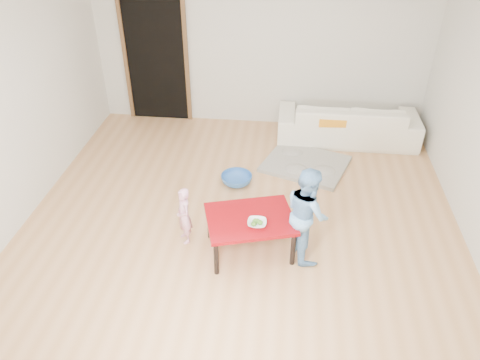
% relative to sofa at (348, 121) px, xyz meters
% --- Properties ---
extents(floor, '(5.00, 5.00, 0.01)m').
position_rel_sofa_xyz_m(floor, '(-1.35, -2.05, -0.30)').
color(floor, tan).
rests_on(floor, ground).
extents(back_wall, '(5.00, 0.02, 2.60)m').
position_rel_sofa_xyz_m(back_wall, '(-1.35, 0.45, 1.00)').
color(back_wall, silver).
rests_on(back_wall, floor).
extents(left_wall, '(0.02, 5.00, 2.60)m').
position_rel_sofa_xyz_m(left_wall, '(-3.85, -2.05, 1.00)').
color(left_wall, silver).
rests_on(left_wall, floor).
extents(doorway, '(1.02, 0.08, 2.11)m').
position_rel_sofa_xyz_m(doorway, '(-2.95, 0.43, 0.73)').
color(doorway, brown).
rests_on(doorway, back_wall).
extents(sofa, '(2.04, 0.81, 0.60)m').
position_rel_sofa_xyz_m(sofa, '(0.00, 0.00, 0.00)').
color(sofa, white).
rests_on(sofa, floor).
extents(cushion, '(0.46, 0.41, 0.11)m').
position_rel_sofa_xyz_m(cushion, '(-0.24, -0.22, 0.15)').
color(cushion, orange).
rests_on(cushion, sofa).
extents(red_table, '(1.04, 0.89, 0.44)m').
position_rel_sofa_xyz_m(red_table, '(-1.21, -2.62, -0.08)').
color(red_table, maroon).
rests_on(red_table, floor).
extents(bowl, '(0.19, 0.19, 0.05)m').
position_rel_sofa_xyz_m(bowl, '(-1.13, -2.73, 0.17)').
color(bowl, white).
rests_on(bowl, red_table).
extents(broccoli, '(0.12, 0.12, 0.06)m').
position_rel_sofa_xyz_m(broccoli, '(-1.13, -2.73, 0.17)').
color(broccoli, '#2D5919').
rests_on(broccoli, red_table).
extents(child_pink, '(0.26, 0.29, 0.67)m').
position_rel_sofa_xyz_m(child_pink, '(-1.92, -2.53, 0.04)').
color(child_pink, pink).
rests_on(child_pink, floor).
extents(child_blue, '(0.56, 0.63, 1.05)m').
position_rel_sofa_xyz_m(child_blue, '(-0.63, -2.59, 0.23)').
color(child_blue, '#568FC7').
rests_on(child_blue, floor).
extents(basin, '(0.40, 0.40, 0.13)m').
position_rel_sofa_xyz_m(basin, '(-1.50, -1.37, -0.24)').
color(basin, '#2E63B0').
rests_on(basin, floor).
extents(blanket, '(1.31, 1.20, 0.05)m').
position_rel_sofa_xyz_m(blanket, '(-0.60, -0.83, -0.27)').
color(blanket, '#A6A092').
rests_on(blanket, floor).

